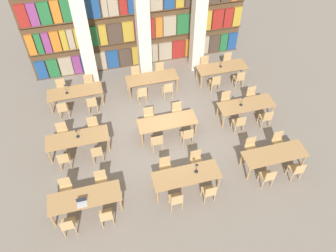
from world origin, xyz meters
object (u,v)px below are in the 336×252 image
Objects in this scene: chair_29 at (136,75)px; chair_31 at (160,71)px; reading_table_4 at (167,122)px; chair_20 at (239,123)px; chair_23 at (252,96)px; chair_35 at (228,61)px; reading_table_2 at (274,155)px; reading_table_8 at (222,68)px; chair_12 at (64,159)px; desk_lamp_4 at (221,61)px; reading_table_3 at (77,139)px; desk_lamp_0 at (197,166)px; chair_0 at (68,225)px; chair_34 at (239,78)px; chair_6 at (209,192)px; chair_21 at (226,100)px; chair_5 at (166,167)px; chair_9 at (251,147)px; desk_lamp_2 at (242,99)px; chair_1 at (66,188)px; laptop at (82,203)px; chair_7 at (196,160)px; chair_17 at (149,117)px; reading_table_6 at (75,92)px; chair_26 at (92,104)px; reading_table_7 at (152,79)px; chair_2 at (106,216)px; chair_33 at (205,65)px; pillar_right at (199,11)px; chair_8 at (268,177)px; chair_25 at (62,88)px; chair_16 at (157,141)px; chair_3 at (101,180)px; reading_table_1 at (186,176)px; reading_table_0 at (85,198)px; chair_11 at (278,141)px; chair_13 at (62,132)px; chair_28 at (142,94)px; chair_22 at (266,117)px; chair_10 at (297,170)px; desk_lamp_1 at (77,132)px; chair_19 at (177,111)px; chair_18 at (187,135)px; reading_table_5 at (246,105)px.

chair_29 and chair_31 have the same top height.
reading_table_4 is 2.63× the size of chair_20.
chair_35 is at bearing -89.37° from chair_23.
reading_table_2 is 1.00× the size of reading_table_8.
chair_12 is 8.18m from desk_lamp_4.
desk_lamp_0 is at bearing -34.30° from reading_table_3.
chair_0 is 0.38× the size of reading_table_3.
chair_6 is at bearing -122.35° from chair_34.
chair_5 is at bearing 38.66° from chair_21.
desk_lamp_2 is (0.42, 2.00, 0.57)m from chair_9.
chair_1 is 1.09m from laptop.
chair_17 is (-1.17, 2.63, 0.00)m from chair_7.
reading_table_6 is at bearing 88.54° from laptop.
chair_23 reaches higher than reading_table_8.
reading_table_8 is at bearing 6.43° from chair_26.
chair_5 is at bearing -151.31° from desk_lamp_2.
reading_table_8 is (3.35, -0.07, 0.00)m from reading_table_7.
chair_2 and chair_33 have the same top height.
chair_17 is 5.36m from chair_35.
chair_8 is (0.23, -7.30, -2.51)m from pillar_right.
chair_1 is 5.39m from chair_25.
chair_16 is 3.90m from desk_lamp_2.
chair_3 and chair_31 have the same top height.
desk_lamp_4 is at bearing -57.57° from pillar_right.
chair_6 is at bearing 158.00° from chair_3.
reading_table_1 is 4.51m from chair_12.
chair_12 is 3.49m from reading_table_6.
reading_table_0 is 7.39m from chair_11.
chair_8 is 7.92m from chair_13.
reading_table_0 is 6.48m from reading_table_7.
chair_26 is at bearing -178.05° from chair_28.
chair_17 and chair_22 have the same top height.
chair_35 is at bearing 89.05° from chair_10.
chair_9 is (2.19, 0.06, 0.00)m from chair_7.
desk_lamp_0 is at bearing 168.40° from chair_3.
laptop is at bearing -176.75° from reading_table_1.
reading_table_3 is at bearing 100.62° from chair_2.
chair_0 and chair_9 have the same top height.
chair_33 is (6.88, 6.77, 0.00)m from chair_0.
chair_28 is at bearing 35.69° from desk_lamp_1.
desk_lamp_1 is 4.47m from reading_table_7.
chair_19 and chair_35 have the same top height.
chair_23 is (3.41, 0.11, 0.00)m from chair_19.
reading_table_8 is (6.88, 2.74, 0.00)m from reading_table_3.
chair_18 is 1.00× the size of chair_31.
desk_lamp_2 is 0.52× the size of chair_29.
reading_table_1 is 4.40m from reading_table_5.
chair_33 reaches higher than reading_table_8.
chair_18 is at bearing -165.27° from chair_1.
pillar_right is 3.22m from chair_31.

